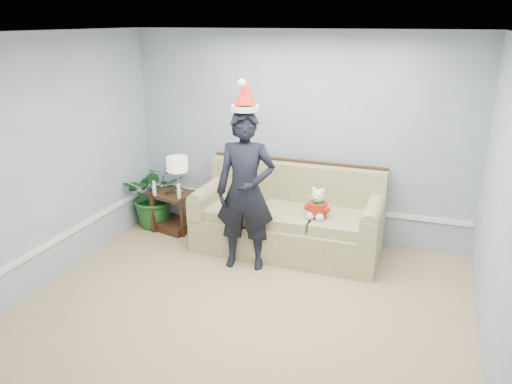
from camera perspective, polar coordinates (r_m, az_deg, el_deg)
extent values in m
cube|color=tan|center=(4.88, -3.60, -16.13)|extent=(4.50, 5.00, 0.02)
cube|color=white|center=(3.99, -4.45, 17.71)|extent=(4.50, 5.00, 0.02)
cube|color=#9EB4CA|center=(6.53, 4.77, 6.20)|extent=(4.50, 0.02, 2.70)
cube|color=#9EB4CA|center=(5.51, -26.14, 1.82)|extent=(0.02, 5.00, 2.70)
cube|color=white|center=(6.76, 4.51, -1.29)|extent=(4.48, 0.03, 0.06)
cube|color=white|center=(5.80, -24.67, -6.72)|extent=(0.03, 4.98, 0.06)
cube|color=#5D6932|center=(6.37, 3.58, -4.85)|extent=(2.32, 1.01, 0.44)
cube|color=#5D6932|center=(6.42, -2.64, -1.86)|extent=(0.69, 0.80, 0.13)
cube|color=#5D6932|center=(6.21, 3.49, -2.64)|extent=(0.69, 0.80, 0.13)
cube|color=#5D6932|center=(6.07, 9.99, -3.44)|extent=(0.69, 0.80, 0.13)
cube|color=#5D6932|center=(6.51, 4.58, 0.66)|extent=(2.31, 0.24, 0.61)
cube|color=black|center=(6.49, 4.83, 3.43)|extent=(2.31, 0.09, 0.05)
cube|color=#5D6932|center=(6.58, -5.22, -0.80)|extent=(0.21, 0.99, 0.26)
cube|color=#5D6932|center=(6.06, 13.29, -3.04)|extent=(0.21, 0.99, 0.26)
cube|color=#371E14|center=(6.96, -9.48, -0.25)|extent=(0.67, 0.61, 0.05)
cube|color=#371E14|center=(7.12, -9.28, -3.75)|extent=(0.60, 0.54, 0.13)
cube|color=#371E14|center=(7.01, -11.72, -2.45)|extent=(0.06, 0.06, 0.55)
cube|color=#371E14|center=(6.79, -8.41, -2.95)|extent=(0.06, 0.06, 0.55)
cube|color=#371E14|center=(7.30, -10.27, -1.46)|extent=(0.06, 0.06, 0.55)
cube|color=#371E14|center=(7.10, -7.05, -1.91)|extent=(0.06, 0.06, 0.55)
cylinder|color=silver|center=(6.93, -8.82, 0.01)|extent=(0.13, 0.13, 0.03)
sphere|color=silver|center=(6.90, -8.86, 0.61)|extent=(0.08, 0.08, 0.08)
cylinder|color=silver|center=(6.87, -8.91, 1.60)|extent=(0.02, 0.02, 0.29)
cylinder|color=beige|center=(6.81, -8.99, 3.17)|extent=(0.29, 0.29, 0.20)
cylinder|color=silver|center=(6.88, -11.53, 0.07)|extent=(0.05, 0.05, 0.11)
cylinder|color=white|center=(6.85, -11.59, 0.86)|extent=(0.04, 0.04, 0.09)
cylinder|color=silver|center=(6.71, -8.79, -0.27)|extent=(0.05, 0.05, 0.11)
cylinder|color=white|center=(6.67, -8.84, 0.53)|extent=(0.04, 0.04, 0.09)
imported|color=#195120|center=(7.17, -11.41, -0.30)|extent=(1.08, 1.04, 0.93)
imported|color=black|center=(5.72, -1.21, 0.07)|extent=(0.75, 0.57, 1.87)
cylinder|color=white|center=(5.48, -1.28, 9.56)|extent=(0.36, 0.36, 0.06)
cone|color=red|center=(5.48, -1.19, 11.19)|extent=(0.31, 0.37, 0.36)
sphere|color=white|center=(5.37, -1.61, 12.30)|extent=(0.09, 0.09, 0.09)
sphere|color=white|center=(5.96, 7.02, -1.89)|extent=(0.22, 0.22, 0.22)
cylinder|color=red|center=(5.96, 7.02, -1.89)|extent=(0.24, 0.24, 0.15)
cylinder|color=#10631D|center=(5.93, 7.06, -1.12)|extent=(0.16, 0.16, 0.03)
sphere|color=white|center=(5.91, 6.23, -2.77)|extent=(0.10, 0.10, 0.10)
sphere|color=white|center=(5.89, 7.34, -2.90)|extent=(0.10, 0.10, 0.10)
sphere|color=white|center=(5.90, 7.07, -0.45)|extent=(0.15, 0.15, 0.15)
sphere|color=black|center=(5.82, 6.86, -0.86)|extent=(0.02, 0.02, 0.02)
sphere|color=white|center=(5.90, 6.60, 0.26)|extent=(0.06, 0.06, 0.06)
sphere|color=white|center=(5.87, 7.63, 0.15)|extent=(0.06, 0.06, 0.06)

